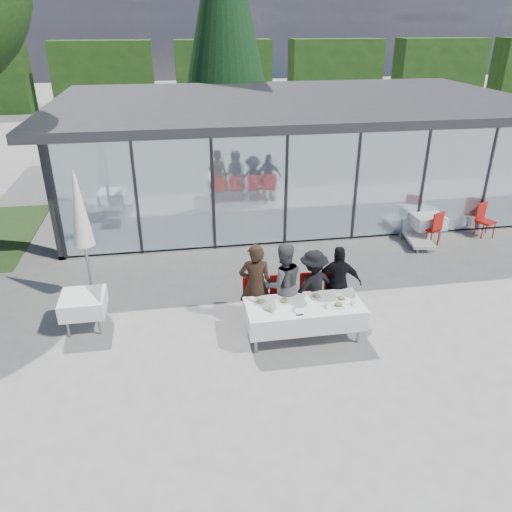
# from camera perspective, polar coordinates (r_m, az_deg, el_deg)

# --- Properties ---
(ground) EXTENTS (90.00, 90.00, 0.00)m
(ground) POSITION_cam_1_polar(r_m,az_deg,el_deg) (10.30, 2.54, -8.15)
(ground) COLOR gray
(ground) RESTS_ON ground
(pavilion) EXTENTS (14.80, 8.80, 3.44)m
(pavilion) POSITION_cam_1_polar(r_m,az_deg,el_deg) (17.35, 3.62, 13.66)
(pavilion) COLOR gray
(pavilion) RESTS_ON ground
(treeline) EXTENTS (62.50, 2.00, 4.40)m
(treeline) POSITION_cam_1_polar(r_m,az_deg,el_deg) (36.53, -10.37, 19.69)
(treeline) COLOR black
(treeline) RESTS_ON ground
(dining_table) EXTENTS (2.26, 0.96, 0.75)m
(dining_table) POSITION_cam_1_polar(r_m,az_deg,el_deg) (9.76, 5.51, -6.60)
(dining_table) COLOR white
(dining_table) RESTS_ON ground
(diner_a) EXTENTS (0.74, 0.74, 1.80)m
(diner_a) POSITION_cam_1_polar(r_m,az_deg,el_deg) (9.94, -0.07, -3.39)
(diner_a) COLOR #2F1F15
(diner_a) RESTS_ON ground
(diner_chair_a) EXTENTS (0.44, 0.44, 0.97)m
(diner_chair_a) POSITION_cam_1_polar(r_m,az_deg,el_deg) (10.23, -0.18, -4.84)
(diner_chair_a) COLOR #B3130B
(diner_chair_a) RESTS_ON ground
(diner_b) EXTENTS (0.91, 0.91, 1.76)m
(diner_b) POSITION_cam_1_polar(r_m,az_deg,el_deg) (10.05, 3.10, -3.23)
(diner_b) COLOR #4F4F4F
(diner_b) RESTS_ON ground
(diner_chair_b) EXTENTS (0.44, 0.44, 0.97)m
(diner_chair_b) POSITION_cam_1_polar(r_m,az_deg,el_deg) (10.32, 2.90, -4.57)
(diner_chair_b) COLOR #B3130B
(diner_chair_b) RESTS_ON ground
(diner_c) EXTENTS (1.28, 1.28, 1.56)m
(diner_c) POSITION_cam_1_polar(r_m,az_deg,el_deg) (10.24, 6.54, -3.42)
(diner_c) COLOR black
(diner_c) RESTS_ON ground
(diner_chair_c) EXTENTS (0.44, 0.44, 0.97)m
(diner_chair_c) POSITION_cam_1_polar(r_m,az_deg,el_deg) (10.46, 6.29, -4.26)
(diner_chair_c) COLOR #B3130B
(diner_chair_c) RESTS_ON ground
(diner_d) EXTENTS (1.13, 1.13, 1.61)m
(diner_d) POSITION_cam_1_polar(r_m,az_deg,el_deg) (10.38, 9.38, -3.05)
(diner_d) COLOR black
(diner_d) RESTS_ON ground
(diner_chair_d) EXTENTS (0.44, 0.44, 0.97)m
(diner_chair_d) POSITION_cam_1_polar(r_m,az_deg,el_deg) (10.61, 9.07, -4.00)
(diner_chair_d) COLOR #B3130B
(diner_chair_d) RESTS_ON ground
(plate_a) EXTENTS (0.25, 0.25, 0.07)m
(plate_a) POSITION_cam_1_polar(r_m,az_deg,el_deg) (9.65, 0.59, -5.22)
(plate_a) COLOR silver
(plate_a) RESTS_ON dining_table
(plate_b) EXTENTS (0.25, 0.25, 0.07)m
(plate_b) POSITION_cam_1_polar(r_m,az_deg,el_deg) (9.68, 3.19, -5.15)
(plate_b) COLOR silver
(plate_b) RESTS_ON dining_table
(plate_c) EXTENTS (0.25, 0.25, 0.07)m
(plate_c) POSITION_cam_1_polar(r_m,az_deg,el_deg) (9.90, 6.93, -4.57)
(plate_c) COLOR silver
(plate_c) RESTS_ON dining_table
(plate_d) EXTENTS (0.25, 0.25, 0.07)m
(plate_d) POSITION_cam_1_polar(r_m,az_deg,el_deg) (9.90, 9.71, -4.76)
(plate_d) COLOR silver
(plate_d) RESTS_ON dining_table
(plate_extra) EXTENTS (0.25, 0.25, 0.07)m
(plate_extra) POSITION_cam_1_polar(r_m,az_deg,el_deg) (9.67, 9.38, -5.53)
(plate_extra) COLOR silver
(plate_extra) RESTS_ON dining_table
(juice_bottle) EXTENTS (0.06, 0.06, 0.15)m
(juice_bottle) POSITION_cam_1_polar(r_m,az_deg,el_deg) (9.34, 1.73, -6.03)
(juice_bottle) COLOR #92BC4E
(juice_bottle) RESTS_ON dining_table
(drinking_glasses) EXTENTS (1.21, 0.10, 0.10)m
(drinking_glasses) POSITION_cam_1_polar(r_m,az_deg,el_deg) (9.55, 7.78, -5.67)
(drinking_glasses) COLOR silver
(drinking_glasses) RESTS_ON dining_table
(folded_eyeglasses) EXTENTS (0.14, 0.03, 0.01)m
(folded_eyeglasses) POSITION_cam_1_polar(r_m,az_deg,el_deg) (9.31, 5.03, -6.72)
(folded_eyeglasses) COLOR black
(folded_eyeglasses) RESTS_ON dining_table
(spare_table_left) EXTENTS (0.86, 0.86, 0.74)m
(spare_table_left) POSITION_cam_1_polar(r_m,az_deg,el_deg) (10.58, -19.13, -5.18)
(spare_table_left) COLOR white
(spare_table_left) RESTS_ON ground
(spare_table_right) EXTENTS (0.86, 0.86, 0.74)m
(spare_table_right) POSITION_cam_1_polar(r_m,az_deg,el_deg) (14.89, 18.93, 3.87)
(spare_table_right) COLOR white
(spare_table_right) RESTS_ON ground
(spare_chair_a) EXTENTS (0.59, 0.59, 0.97)m
(spare_chair_a) POSITION_cam_1_polar(r_m,az_deg,el_deg) (15.73, 24.58, 3.97)
(spare_chair_a) COLOR #B3130B
(spare_chair_a) RESTS_ON ground
(spare_chair_b) EXTENTS (0.59, 0.59, 0.97)m
(spare_chair_b) POSITION_cam_1_polar(r_m,az_deg,el_deg) (14.55, 19.63, 3.20)
(spare_chair_b) COLOR #B3130B
(spare_chair_b) RESTS_ON ground
(market_umbrella) EXTENTS (0.50, 0.50, 3.00)m
(market_umbrella) POSITION_cam_1_polar(r_m,az_deg,el_deg) (10.94, -19.41, 4.13)
(market_umbrella) COLOR black
(market_umbrella) RESTS_ON ground
(lounger) EXTENTS (0.80, 1.41, 0.72)m
(lounger) POSITION_cam_1_polar(r_m,az_deg,el_deg) (14.67, 17.85, 2.46)
(lounger) COLOR silver
(lounger) RESTS_ON ground
(conifer_tree) EXTENTS (4.00, 4.00, 10.50)m
(conifer_tree) POSITION_cam_1_polar(r_m,az_deg,el_deg) (21.50, -3.64, 26.27)
(conifer_tree) COLOR #382316
(conifer_tree) RESTS_ON ground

